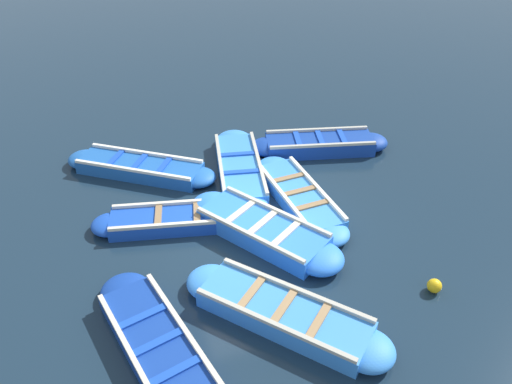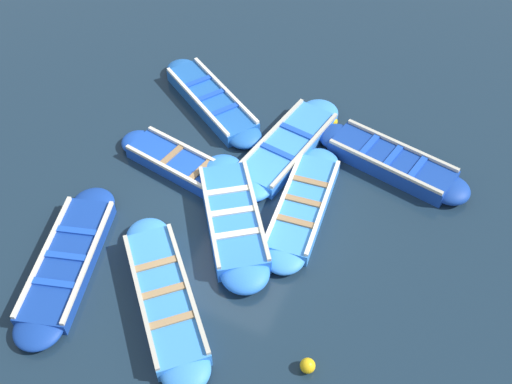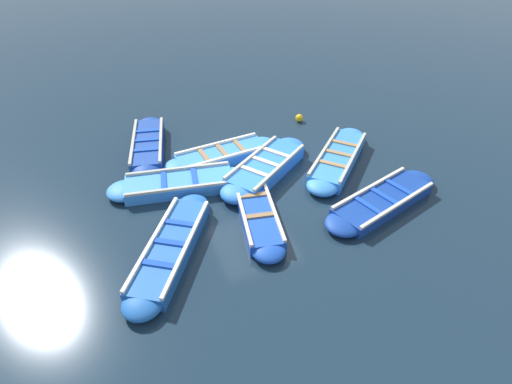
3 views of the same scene
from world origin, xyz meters
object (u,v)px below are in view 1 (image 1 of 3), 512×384
object	(u,v)px
boat_bow_out	(140,168)
boat_centre	(240,169)
boat_near_quay	(284,314)
buoy_orange_near	(434,286)
boat_inner_gap	(160,348)
boat_tucked	(299,197)
boat_stern_in	(178,220)
boat_mid_row	(319,144)
boat_drifting	(263,230)
buoy_yellow_far	(250,141)

from	to	relation	value
boat_bow_out	boat_centre	size ratio (longest dim) A/B	0.94
boat_near_quay	buoy_orange_near	distance (m)	2.86
boat_inner_gap	boat_centre	world-z (taller)	boat_centre
boat_centre	boat_tucked	distance (m)	1.81
boat_tucked	boat_near_quay	size ratio (longest dim) A/B	1.07
boat_stern_in	boat_near_quay	world-z (taller)	boat_near_quay
boat_centre	boat_near_quay	world-z (taller)	boat_near_quay
boat_bow_out	boat_inner_gap	world-z (taller)	boat_bow_out
boat_mid_row	boat_centre	distance (m)	2.35
boat_mid_row	boat_drifting	bearing A→B (deg)	49.03
boat_tucked	boat_near_quay	distance (m)	3.45
boat_inner_gap	buoy_yellow_far	bearing A→B (deg)	-119.09
boat_centre	buoy_orange_near	xyz separation A→B (m)	(-2.32, 4.80, -0.03)
boat_mid_row	boat_bow_out	distance (m)	4.64
boat_mid_row	boat_tucked	distance (m)	2.39
boat_mid_row	boat_near_quay	size ratio (longest dim) A/B	1.09
boat_centre	boat_tucked	size ratio (longest dim) A/B	1.08
boat_near_quay	buoy_orange_near	xyz separation A→B (m)	(-2.86, 0.17, -0.05)
boat_inner_gap	boat_near_quay	distance (m)	2.12
boat_stern_in	boat_mid_row	bearing A→B (deg)	-154.33
boat_drifting	buoy_yellow_far	xyz separation A→B (m)	(-0.83, -3.68, -0.05)
boat_centre	boat_stern_in	size ratio (longest dim) A/B	1.06
boat_mid_row	boat_stern_in	distance (m)	4.55
boat_drifting	buoy_orange_near	bearing A→B (deg)	136.96
boat_tucked	boat_stern_in	distance (m)	2.76
boat_mid_row	boat_near_quay	bearing A→B (deg)	60.74
boat_near_quay	buoy_orange_near	world-z (taller)	boat_near_quay
boat_mid_row	buoy_orange_near	bearing A→B (deg)	90.12
boat_stern_in	boat_bow_out	bearing A→B (deg)	-76.68
buoy_yellow_far	boat_mid_row	bearing A→B (deg)	154.85
boat_inner_gap	boat_drifting	bearing A→B (deg)	-137.74
boat_inner_gap	boat_stern_in	xyz separation A→B (m)	(-0.87, -3.15, 0.00)
boat_mid_row	buoy_yellow_far	size ratio (longest dim) A/B	12.56
boat_stern_in	boat_near_quay	bearing A→B (deg)	111.96
buoy_orange_near	boat_drifting	bearing A→B (deg)	-43.04
boat_mid_row	boat_bow_out	size ratio (longest dim) A/B	1.01
boat_mid_row	boat_near_quay	distance (m)	5.82
boat_bow_out	boat_inner_gap	bearing A→B (deg)	86.49
boat_bow_out	boat_near_quay	distance (m)	5.67
boat_bow_out	boat_inner_gap	distance (m)	5.43
boat_tucked	boat_drifting	world-z (taller)	boat_drifting
boat_near_quay	boat_centre	bearing A→B (deg)	-96.61
boat_near_quay	buoy_orange_near	bearing A→B (deg)	176.54
boat_drifting	boat_near_quay	xyz separation A→B (m)	(0.33, 2.18, -0.02)
boat_centre	boat_stern_in	distance (m)	2.35
boat_inner_gap	buoy_yellow_far	size ratio (longest dim) A/B	13.26
boat_mid_row	buoy_yellow_far	xyz separation A→B (m)	(1.68, -0.79, -0.04)
boat_drifting	boat_tucked	bearing A→B (deg)	-141.93
boat_drifting	buoy_orange_near	xyz separation A→B (m)	(-2.52, 2.36, -0.07)
boat_mid_row	boat_centre	size ratio (longest dim) A/B	0.95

